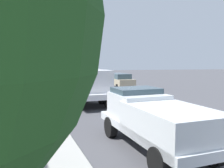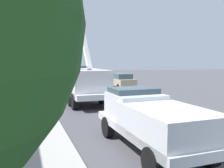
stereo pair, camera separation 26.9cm
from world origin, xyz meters
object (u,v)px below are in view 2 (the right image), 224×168
Objects in this scene: utility_bucket_truck at (81,80)px; service_pickup_truck at (151,119)px; passing_minivan at (120,80)px; traffic_cone_mid_front at (93,89)px; traffic_signal_mast at (33,30)px.

utility_bucket_truck is 1.45× the size of service_pickup_truck.
passing_minivan is (8.12, -4.86, -0.65)m from utility_bucket_truck.
utility_bucket_truck reaches higher than traffic_cone_mid_front.
passing_minivan is at bearing -44.70° from traffic_cone_mid_front.
passing_minivan is at bearing -8.97° from service_pickup_truck.
traffic_signal_mast reaches higher than utility_bucket_truck.
traffic_signal_mast is at bearing 127.69° from passing_minivan.
utility_bucket_truck is at bearing 9.99° from service_pickup_truck.
passing_minivan is at bearing -30.91° from utility_bucket_truck.
traffic_cone_mid_front is 0.09× the size of traffic_signal_mast.
traffic_cone_mid_front is (-3.50, 3.46, -0.63)m from passing_minivan.
utility_bucket_truck is at bearing 149.09° from passing_minivan.
traffic_signal_mast is (1.56, 3.63, 3.93)m from utility_bucket_truck.
passing_minivan is 4.96m from traffic_cone_mid_front.
utility_bucket_truck is at bearing -113.33° from traffic_signal_mast.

